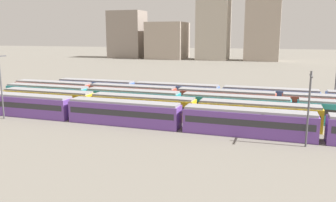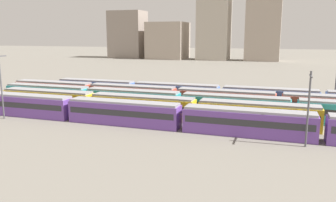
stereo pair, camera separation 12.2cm
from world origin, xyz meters
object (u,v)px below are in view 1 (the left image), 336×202
(train_track_0, at_px, (182,117))
(catenary_pole_2, at_px, (1,83))
(train_track_1, at_px, (143,106))
(catenary_pole_0, at_px, (309,105))
(train_track_3, at_px, (177,97))
(train_track_2, at_px, (294,110))
(catenary_pole_1, at_px, (336,80))
(train_track_4, at_px, (323,100))

(train_track_0, xyz_separation_m, catenary_pole_2, (-30.01, -2.99, 4.13))
(train_track_1, xyz_separation_m, catenary_pole_0, (25.30, -7.92, 3.39))
(train_track_3, height_order, catenary_pole_0, catenary_pole_0)
(train_track_2, height_order, catenary_pole_2, catenary_pole_2)
(train_track_1, height_order, catenary_pole_2, catenary_pole_2)
(train_track_2, relative_size, catenary_pole_0, 11.84)
(catenary_pole_1, bearing_deg, catenary_pole_2, -153.08)
(train_track_0, xyz_separation_m, catenary_pole_0, (16.83, -2.72, 3.39))
(catenary_pole_2, bearing_deg, train_track_4, 25.01)
(train_track_0, height_order, catenary_pole_0, catenary_pole_0)
(catenary_pole_2, bearing_deg, catenary_pole_0, 0.32)
(train_track_3, relative_size, catenary_pole_0, 7.86)
(train_track_4, relative_size, catenary_pole_0, 11.84)
(train_track_3, bearing_deg, catenary_pole_2, -142.72)
(train_track_1, xyz_separation_m, train_track_3, (2.87, 10.40, 0.00))
(train_track_0, height_order, train_track_3, same)
(train_track_4, bearing_deg, train_track_2, -116.81)
(train_track_1, bearing_deg, train_track_4, 27.92)
(train_track_4, bearing_deg, train_track_0, -135.23)
(train_track_3, height_order, catenary_pole_1, catenary_pole_1)
(train_track_0, relative_size, catenary_pole_1, 7.72)
(catenary_pole_1, xyz_separation_m, catenary_pole_2, (-53.33, -27.08, 0.65))
(train_track_3, xyz_separation_m, catenary_pole_1, (28.92, 8.49, 3.48))
(train_track_0, distance_m, catenary_pole_0, 17.38)
(train_track_1, bearing_deg, catenary_pole_1, 30.72)
(catenary_pole_0, relative_size, catenary_pole_1, 0.98)
(train_track_0, bearing_deg, train_track_4, 44.77)
(train_track_1, distance_m, catenary_pole_0, 26.72)
(train_track_1, relative_size, catenary_pole_1, 5.76)
(train_track_2, xyz_separation_m, train_track_4, (5.26, 10.40, 0.00))
(train_track_2, xyz_separation_m, catenary_pole_2, (-45.72, -13.39, 4.13))
(train_track_3, bearing_deg, catenary_pole_1, 16.37)
(train_track_1, bearing_deg, catenary_pole_0, -17.39)
(catenary_pole_0, bearing_deg, catenary_pole_1, 76.38)
(train_track_0, relative_size, train_track_1, 1.34)
(train_track_4, height_order, catenary_pole_1, catenary_pole_1)
(train_track_4, bearing_deg, train_track_3, -168.93)
(train_track_0, xyz_separation_m, catenary_pole_1, (23.32, 24.09, 3.48))
(train_track_4, height_order, catenary_pole_2, catenary_pole_2)
(train_track_0, relative_size, train_track_3, 1.00)
(train_track_2, relative_size, train_track_4, 1.00)
(catenary_pole_0, bearing_deg, catenary_pole_2, -179.68)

